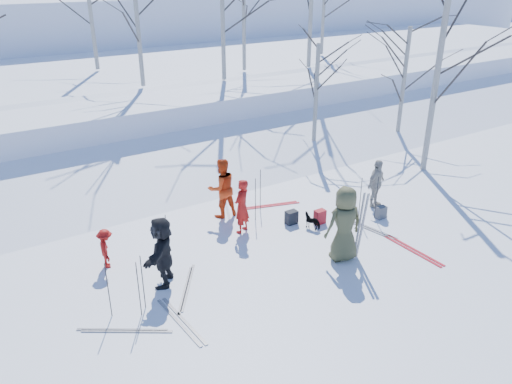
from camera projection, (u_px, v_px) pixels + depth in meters
ground at (287, 258)px, 12.96m from camera, size 120.00×120.00×0.00m
snow_ramp at (176, 168)px, 18.29m from camera, size 70.00×9.49×4.12m
snow_plateau at (95, 92)px, 25.63m from camera, size 70.00×18.00×2.20m
far_hill at (21, 31)px, 41.39m from camera, size 90.00×30.00×6.00m
skier_olive_center at (344, 224)px, 12.52m from camera, size 1.08×0.80×2.00m
skier_red_north at (242, 206)px, 13.91m from camera, size 0.69×0.61×1.60m
skier_redor_behind at (222, 188)px, 14.77m from camera, size 0.91×0.72×1.83m
skier_red_seated at (106, 248)px, 12.37m from camera, size 0.52×0.74×1.04m
skier_cream_east at (376, 184)px, 15.43m from camera, size 0.97×0.62×1.54m
skier_grey_west at (162, 251)px, 11.58m from camera, size 1.36×1.61×1.74m
dog at (313, 221)px, 14.35m from camera, size 0.46×0.59×0.46m
upright_ski_left at (359, 226)px, 12.52m from camera, size 0.11×0.17×1.90m
upright_ski_right at (362, 226)px, 12.53m from camera, size 0.09×0.23×1.89m
ski_pair_a at (367, 228)px, 14.43m from camera, size 0.99×1.98×0.02m
ski_pair_b at (413, 250)px, 13.27m from camera, size 0.28×1.91×0.02m
ski_pair_c at (187, 288)px, 11.72m from camera, size 1.95×2.08×0.02m
ski_pair_d at (124, 331)px, 10.35m from camera, size 1.93×2.08×0.02m
ski_pair_e at (270, 205)px, 15.76m from camera, size 1.22×2.01×0.02m
ski_pair_f at (181, 321)px, 10.63m from camera, size 0.46×1.93×0.02m
ski_pole_a at (143, 282)px, 10.79m from camera, size 0.02×0.02×1.34m
ski_pole_b at (255, 200)px, 14.61m from camera, size 0.02×0.02×1.34m
ski_pole_c at (139, 289)px, 10.56m from camera, size 0.02×0.02×1.34m
ski_pole_d at (167, 239)px, 12.52m from camera, size 0.02×0.02×1.34m
ski_pole_e at (260, 190)px, 15.25m from camera, size 0.02×0.02×1.34m
ski_pole_f at (360, 199)px, 14.66m from camera, size 0.02×0.02×1.34m
ski_pole_g at (376, 198)px, 14.74m from camera, size 0.02×0.02×1.34m
ski_pole_h at (108, 290)px, 10.53m from camera, size 0.02×0.02×1.34m
backpack_red at (320, 217)px, 14.62m from camera, size 0.32×0.22×0.42m
backpack_grey at (381, 212)px, 14.92m from camera, size 0.30×0.20×0.38m
backpack_dark at (291, 217)px, 14.60m from camera, size 0.34×0.24×0.40m
birch_plateau_a at (324, 2)px, 28.17m from camera, size 4.59×4.59×5.70m
birch_plateau_b at (222, 12)px, 21.52m from camera, size 4.65×4.65×5.79m
birch_plateau_c at (137, 23)px, 20.44m from camera, size 4.20×4.20×5.14m
birch_plateau_f at (244, 17)px, 23.80m from camera, size 4.10×4.10×5.00m
birch_plateau_h at (90, 5)px, 23.77m from camera, size 4.80×4.80×6.00m
birch_edge_b at (437, 75)px, 17.15m from camera, size 5.48×5.48×6.97m
birch_edge_c at (403, 85)px, 20.83m from camera, size 3.91×3.91×4.73m
birch_edge_e at (316, 101)px, 19.32m from camera, size 3.62×3.62×4.32m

